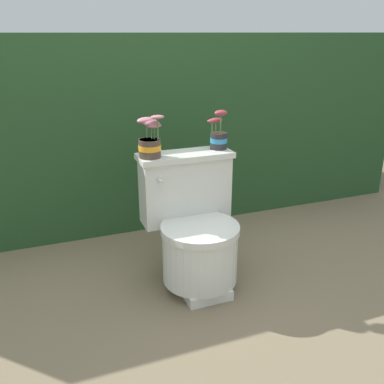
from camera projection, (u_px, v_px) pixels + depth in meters
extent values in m
plane|color=#75664C|center=(196.00, 282.00, 2.34)|extent=(12.00, 12.00, 0.00)
cube|color=#234723|center=(138.00, 125.00, 3.16)|extent=(3.94, 0.88, 1.28)
cube|color=silver|center=(199.00, 283.00, 2.29)|extent=(0.23, 0.35, 0.05)
cylinder|color=silver|center=(199.00, 256.00, 2.23)|extent=(0.39, 0.39, 0.27)
cylinder|color=silver|center=(200.00, 229.00, 2.18)|extent=(0.41, 0.41, 0.04)
cube|color=silver|center=(185.00, 190.00, 2.32)|extent=(0.48, 0.16, 0.35)
cube|color=silver|center=(185.00, 156.00, 2.25)|extent=(0.51, 0.18, 0.03)
cylinder|color=silver|center=(160.00, 181.00, 2.13)|extent=(0.02, 0.05, 0.02)
cylinder|color=#47382D|center=(150.00, 148.00, 2.15)|extent=(0.11, 0.11, 0.09)
cylinder|color=orange|center=(150.00, 147.00, 2.15)|extent=(0.11, 0.11, 0.03)
cylinder|color=#332319|center=(150.00, 141.00, 2.14)|extent=(0.10, 0.10, 0.01)
cylinder|color=#4C753D|center=(158.00, 129.00, 2.11)|extent=(0.01, 0.01, 0.11)
ellipsoid|color=#B26B75|center=(157.00, 117.00, 2.09)|extent=(0.07, 0.05, 0.02)
cylinder|color=#4C753D|center=(152.00, 132.00, 2.14)|extent=(0.01, 0.01, 0.07)
ellipsoid|color=#B26B75|center=(151.00, 123.00, 2.12)|extent=(0.08, 0.06, 0.03)
cylinder|color=#4C753D|center=(154.00, 133.00, 2.14)|extent=(0.01, 0.01, 0.06)
ellipsoid|color=#B26B75|center=(154.00, 126.00, 2.12)|extent=(0.08, 0.05, 0.02)
cylinder|color=#4C753D|center=(147.00, 130.00, 2.15)|extent=(0.01, 0.01, 0.08)
ellipsoid|color=#B26B75|center=(147.00, 121.00, 2.13)|extent=(0.10, 0.07, 0.03)
cylinder|color=#262628|center=(219.00, 141.00, 2.31)|extent=(0.09, 0.09, 0.09)
cylinder|color=#2D84BC|center=(219.00, 140.00, 2.31)|extent=(0.09, 0.09, 0.03)
cylinder|color=#332319|center=(219.00, 134.00, 2.30)|extent=(0.08, 0.08, 0.01)
cylinder|color=#4C753D|center=(216.00, 127.00, 2.30)|extent=(0.01, 0.01, 0.06)
ellipsoid|color=#93333D|center=(216.00, 120.00, 2.28)|extent=(0.07, 0.05, 0.03)
cylinder|color=#4C753D|center=(221.00, 124.00, 2.26)|extent=(0.01, 0.01, 0.10)
ellipsoid|color=#93333D|center=(221.00, 113.00, 2.24)|extent=(0.07, 0.05, 0.03)
cylinder|color=#4C753D|center=(212.00, 128.00, 2.29)|extent=(0.01, 0.01, 0.06)
ellipsoid|color=#93333D|center=(212.00, 121.00, 2.27)|extent=(0.06, 0.04, 0.02)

